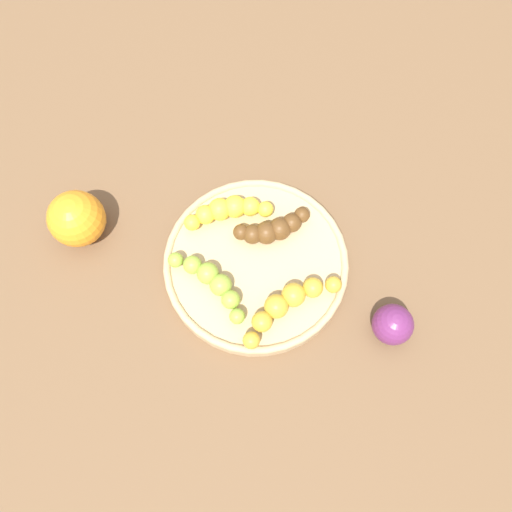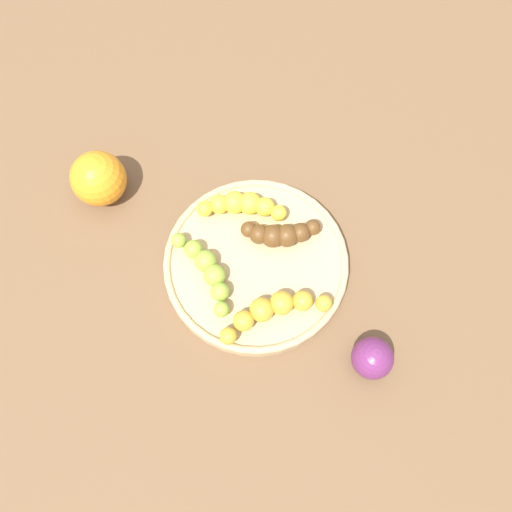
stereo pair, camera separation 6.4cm
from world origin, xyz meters
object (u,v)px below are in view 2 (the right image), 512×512
Objects in this scene: fruit_bowl at (256,263)px; banana_spotted at (273,310)px; banana_yellow at (242,205)px; banana_overripe at (280,234)px; banana_green at (207,270)px; plum_purple at (372,358)px; orange_fruit at (99,179)px.

banana_spotted is (-0.07, -0.00, 0.02)m from fruit_bowl.
banana_overripe is at bearing -126.37° from banana_yellow.
banana_overripe reaches higher than fruit_bowl.
banana_yellow is (0.08, -0.07, 0.00)m from banana_green.
fruit_bowl is 0.05m from banana_overripe.
banana_overripe is (0.02, -0.04, 0.02)m from fruit_bowl.
fruit_bowl is 4.73× the size of plum_purple.
banana_yellow reaches higher than fruit_bowl.
banana_overripe reaches higher than banana_green.
banana_spotted and banana_yellow have the same top height.
banana_yellow is at bearing 0.08° from fruit_bowl.
plum_purple reaches higher than fruit_bowl.
banana_overripe is 0.07m from banana_yellow.
orange_fruit is (0.32, 0.29, 0.01)m from plum_purple.
banana_yellow is at bearing -132.71° from banana_overripe.
orange_fruit reaches higher than fruit_bowl.
banana_spotted is at bearing -177.36° from fruit_bowl.
fruit_bowl is 1.97× the size of banana_green.
banana_green is at bearing -144.66° from orange_fruit.
banana_spotted is (-0.07, -0.07, 0.00)m from banana_green.
banana_yellow is at bearing 32.43° from banana_green.
orange_fruit is (0.16, 0.12, 0.00)m from banana_green.
orange_fruit is (0.24, 0.18, 0.00)m from banana_spotted.
banana_overripe is at bearing 20.36° from plum_purple.
orange_fruit is at bearing 82.58° from banana_yellow.
banana_yellow is 0.20m from orange_fruit.
banana_green is 1.07× the size of banana_yellow.
banana_spotted is 1.93× the size of orange_fruit.
banana_yellow reaches higher than banana_green.
banana_overripe is 1.43× the size of orange_fruit.
banana_green is 1.64× the size of orange_fruit.
banana_green is (-0.00, 0.07, 0.02)m from fruit_bowl.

